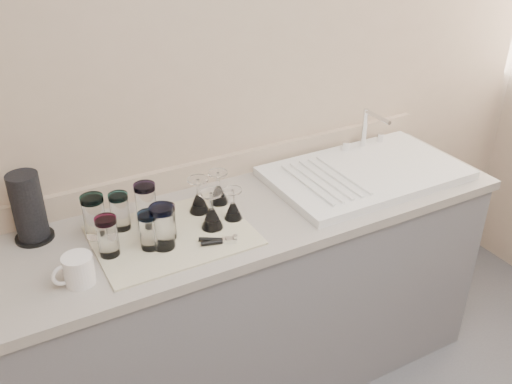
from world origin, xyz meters
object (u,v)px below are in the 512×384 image
white_mug (78,270)px  tumbler_teal (94,216)px  can_opener (219,241)px  tumbler_blue (149,230)px  tumbler_extra (163,227)px  goblet_back_right (219,192)px  goblet_back_left (199,200)px  tumbler_lavender (167,222)px  tumbler_magenta (108,236)px  goblet_front_right (233,209)px  sink_unit (365,172)px  tumbler_cyan (120,211)px  tumbler_purple (146,203)px  goblet_front_left (212,215)px  paper_towel_roll (28,208)px

white_mug → tumbler_teal: bearing=62.7°
can_opener → white_mug: white_mug is taller
tumbler_teal → tumbler_blue: bearing=-48.5°
tumbler_extra → white_mug: (-0.30, -0.05, -0.04)m
can_opener → goblet_back_right: bearing=64.3°
goblet_back_left → can_opener: bearing=-97.0°
tumbler_lavender → can_opener: (0.14, -0.12, -0.06)m
tumbler_blue → can_opener: (0.22, -0.09, -0.06)m
tumbler_magenta → goblet_back_right: tumbler_magenta is taller
goblet_back_right → goblet_front_right: goblet_back_right is taller
sink_unit → tumbler_extra: sink_unit is taller
tumbler_magenta → can_opener: (0.35, -0.12, -0.06)m
goblet_back_left → goblet_back_right: bearing=14.4°
tumbler_cyan → goblet_back_right: 0.39m
tumbler_teal → can_opener: (0.36, -0.25, -0.07)m
tumbler_cyan → tumbler_purple: tumbler_purple is taller
tumbler_blue → tumbler_extra: bearing=-24.2°
tumbler_extra → goblet_front_left: tumbler_extra is taller
tumbler_purple → goblet_front_left: size_ratio=1.07×
sink_unit → paper_towel_roll: 1.35m
tumbler_purple → goblet_back_right: bearing=0.4°
sink_unit → tumbler_blue: size_ratio=5.95×
goblet_front_right → white_mug: bearing=-170.4°
tumbler_purple → white_mug: (-0.31, -0.23, -0.04)m
tumbler_purple → tumbler_extra: (-0.00, -0.18, 0.00)m
sink_unit → paper_towel_roll: size_ratio=3.22×
sink_unit → white_mug: (-1.25, -0.14, 0.03)m
tumbler_teal → goblet_back_left: 0.39m
goblet_back_right → goblet_front_right: size_ratio=1.08×
tumbler_magenta → tumbler_teal: bearing=93.6°
tumbler_blue → can_opener: bearing=-22.1°
can_opener → tumbler_cyan: bearing=136.2°
sink_unit → tumbler_lavender: size_ratio=6.36×
sink_unit → tumbler_magenta: sink_unit is taller
sink_unit → goblet_back_left: (-0.74, 0.06, 0.04)m
tumbler_lavender → can_opener: 0.19m
paper_towel_roll → tumbler_lavender: bearing=-29.5°
tumbler_magenta → goblet_front_right: size_ratio=1.17×
tumbler_lavender → paper_towel_roll: size_ratio=0.51×
goblet_back_right → tumbler_teal: bearing=-179.6°
tumbler_cyan → tumbler_blue: tumbler_cyan is taller
tumbler_purple → goblet_back_left: tumbler_purple is taller
tumbler_teal → goblet_back_right: tumbler_teal is taller
goblet_back_left → paper_towel_roll: bearing=168.1°
sink_unit → tumbler_purple: sink_unit is taller
tumbler_purple → goblet_back_left: bearing=-6.3°
goblet_front_right → tumbler_magenta: bearing=-179.3°
tumbler_purple → paper_towel_roll: size_ratio=0.61×
tumbler_lavender → goblet_front_left: bearing=-5.0°
tumbler_cyan → tumbler_purple: size_ratio=0.89×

